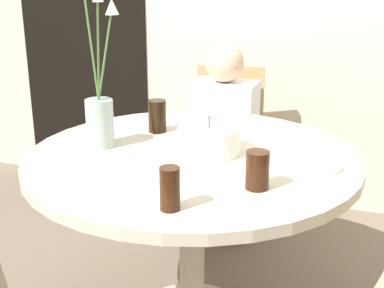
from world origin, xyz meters
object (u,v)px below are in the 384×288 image
(chair_left_flank, at_px, (227,138))
(drink_glass_1, at_px, (170,189))
(flower_vase, at_px, (100,108))
(person_boy, at_px, (223,148))
(birthday_cake, at_px, (209,140))
(side_plate, at_px, (312,165))
(drink_glass_0, at_px, (257,170))
(drink_glass_2, at_px, (157,116))

(chair_left_flank, bearing_deg, drink_glass_1, -88.75)
(flower_vase, xyz_separation_m, person_boy, (0.26, 0.86, -0.42))
(birthday_cake, bearing_deg, side_plate, -2.58)
(side_plate, xyz_separation_m, drink_glass_0, (-0.15, -0.26, 0.06))
(chair_left_flank, relative_size, drink_glass_2, 6.57)
(birthday_cake, xyz_separation_m, side_plate, (0.39, -0.02, -0.05))
(drink_glass_2, bearing_deg, person_boy, 77.98)
(birthday_cake, relative_size, flower_vase, 0.34)
(person_boy, bearing_deg, drink_glass_1, -81.54)
(drink_glass_2, bearing_deg, birthday_cake, -33.75)
(chair_left_flank, height_order, flower_vase, flower_vase)
(flower_vase, relative_size, drink_glass_1, 5.34)
(drink_glass_1, bearing_deg, birthday_cake, 93.91)
(chair_left_flank, relative_size, drink_glass_1, 6.88)
(birthday_cake, bearing_deg, drink_glass_2, 146.25)
(chair_left_flank, bearing_deg, drink_glass_0, -78.11)
(chair_left_flank, relative_size, drink_glass_0, 7.25)
(birthday_cake, height_order, flower_vase, flower_vase)
(drink_glass_0, xyz_separation_m, drink_glass_2, (-0.53, 0.47, 0.01))
(chair_left_flank, distance_m, drink_glass_2, 0.84)
(chair_left_flank, bearing_deg, side_plate, -66.79)
(birthday_cake, bearing_deg, chair_left_flank, 100.59)
(flower_vase, xyz_separation_m, drink_glass_0, (0.66, -0.22, -0.09))
(drink_glass_0, relative_size, drink_glass_2, 0.91)
(flower_vase, bearing_deg, drink_glass_2, 62.02)
(flower_vase, height_order, drink_glass_0, flower_vase)
(flower_vase, bearing_deg, person_boy, 72.98)
(side_plate, distance_m, drink_glass_1, 0.61)
(flower_vase, distance_m, drink_glass_1, 0.65)
(side_plate, bearing_deg, drink_glass_1, -126.01)
(side_plate, distance_m, person_boy, 1.02)
(chair_left_flank, relative_size, birthday_cake, 3.81)
(chair_left_flank, xyz_separation_m, side_plate, (0.57, -0.97, 0.26))
(flower_vase, xyz_separation_m, drink_glass_2, (0.13, 0.25, -0.09))
(drink_glass_2, height_order, person_boy, person_boy)
(drink_glass_0, relative_size, person_boy, 0.12)
(side_plate, bearing_deg, chair_left_flank, 120.26)
(side_plate, xyz_separation_m, person_boy, (-0.55, 0.82, -0.27))
(side_plate, relative_size, drink_glass_0, 1.67)
(drink_glass_1, relative_size, person_boy, 0.12)
(drink_glass_2, bearing_deg, flower_vase, -117.98)
(chair_left_flank, xyz_separation_m, flower_vase, (-0.24, -1.02, 0.41))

